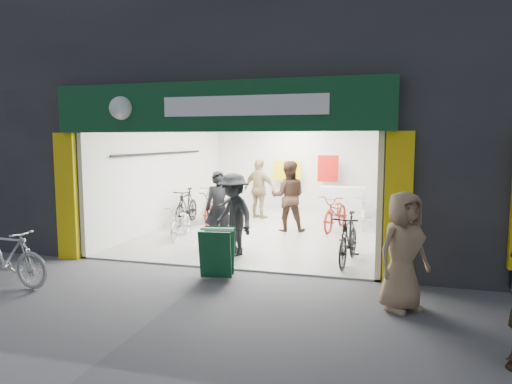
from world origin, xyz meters
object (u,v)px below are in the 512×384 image
at_px(bike_left_front, 181,222).
at_px(pedestrian_near, 403,251).
at_px(bike_right_front, 348,239).
at_px(parked_bike, 7,257).
at_px(sandwich_board, 217,251).

bearing_deg(bike_left_front, pedestrian_near, -44.13).
distance_m(bike_right_front, pedestrian_near, 2.49).
bearing_deg(pedestrian_near, bike_right_front, 70.82).
distance_m(bike_left_front, parked_bike, 4.37).
xyz_separation_m(pedestrian_near, sandwich_board, (-3.11, 0.75, -0.38)).
relative_size(bike_right_front, parked_bike, 1.03).
bearing_deg(sandwich_board, bike_right_front, 26.36).
distance_m(parked_bike, pedestrian_near, 6.38).
distance_m(parked_bike, sandwich_board, 3.51).
xyz_separation_m(bike_right_front, pedestrian_near, (0.93, -2.29, 0.35)).
height_order(bike_left_front, sandwich_board, sandwich_board).
height_order(bike_right_front, parked_bike, bike_right_front).
xyz_separation_m(parked_bike, pedestrian_near, (6.34, 0.64, 0.37)).
height_order(pedestrian_near, sandwich_board, pedestrian_near).
distance_m(bike_left_front, pedestrian_near, 6.23).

